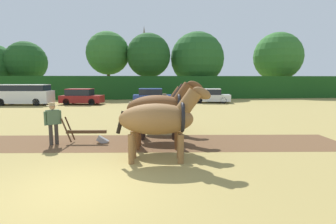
{
  "coord_description": "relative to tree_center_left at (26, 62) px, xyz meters",
  "views": [
    {
      "loc": [
        1.55,
        -5.97,
        2.53
      ],
      "look_at": [
        2.68,
        5.21,
        1.1
      ],
      "focal_mm": 28.0,
      "sensor_mm": 36.0,
      "label": 1
    }
  ],
  "objects": [
    {
      "name": "draft_horse_trail_left",
      "position": [
        16.67,
        -27.59,
        -3.49
      ],
      "size": [
        2.79,
        1.07,
        2.46
      ],
      "rotation": [
        0.0,
        0.0,
        -0.09
      ],
      "color": "black",
      "rests_on": "ground"
    },
    {
      "name": "ground_plane",
      "position": [
        14.31,
        -32.56,
        -4.84
      ],
      "size": [
        240.0,
        240.0,
        0.0
      ],
      "primitive_type": "plane",
      "color": "#998447"
    },
    {
      "name": "tree_far_right",
      "position": [
        36.25,
        -0.46,
        0.97
      ],
      "size": [
        7.17,
        7.17,
        9.4
      ],
      "color": "brown",
      "rests_on": "ground"
    },
    {
      "name": "tree_center_left",
      "position": [
        0.0,
        0.0,
        0.0
      ],
      "size": [
        5.59,
        5.59,
        7.64
      ],
      "color": "brown",
      "rests_on": "ground"
    },
    {
      "name": "parked_car_left",
      "position": [
        9.87,
        -11.77,
        -4.09
      ],
      "size": [
        4.27,
        2.39,
        1.55
      ],
      "rotation": [
        0.0,
        0.0,
        -0.15
      ],
      "color": "maroon",
      "rests_on": "ground"
    },
    {
      "name": "draft_horse_lead_right",
      "position": [
        16.53,
        -29.12,
        -3.37
      ],
      "size": [
        2.9,
        1.2,
        2.54
      ],
      "rotation": [
        0.0,
        0.0,
        -0.09
      ],
      "color": "brown",
      "rests_on": "ground"
    },
    {
      "name": "farmer_at_plow",
      "position": [
        12.46,
        -28.24,
        -3.9
      ],
      "size": [
        0.55,
        0.42,
        1.63
      ],
      "rotation": [
        0.0,
        0.0,
        -0.98
      ],
      "color": "#38332D",
      "rests_on": "ground"
    },
    {
      "name": "plow",
      "position": [
        13.8,
        -28.12,
        -4.51
      ],
      "size": [
        1.8,
        0.49,
        1.13
      ],
      "rotation": [
        0.0,
        0.0,
        -0.09
      ],
      "color": "#4C331E",
      "rests_on": "ground"
    },
    {
      "name": "draft_horse_lead_left",
      "position": [
        16.4,
        -30.65,
        -3.52
      ],
      "size": [
        2.96,
        1.19,
        2.37
      ],
      "rotation": [
        0.0,
        0.0,
        -0.09
      ],
      "color": "brown",
      "rests_on": "ground"
    },
    {
      "name": "tree_center",
      "position": [
        11.39,
        -1.93,
        1.1
      ],
      "size": [
        5.77,
        5.77,
        8.84
      ],
      "color": "#4C3823",
      "rests_on": "ground"
    },
    {
      "name": "draft_horse_trail_right",
      "position": [
        16.8,
        -26.06,
        -3.59
      ],
      "size": [
        2.64,
        1.05,
        2.3
      ],
      "rotation": [
        0.0,
        0.0,
        -0.09
      ],
      "color": "brown",
      "rests_on": "ground"
    },
    {
      "name": "parked_car_center_left",
      "position": [
        16.9,
        -11.45,
        -4.1
      ],
      "size": [
        3.99,
        1.92,
        1.54
      ],
      "rotation": [
        0.0,
        0.0,
        -0.04
      ],
      "color": "navy",
      "rests_on": "ground"
    },
    {
      "name": "tree_right",
      "position": [
        23.69,
        -1.7,
        0.49
      ],
      "size": [
        7.45,
        7.45,
        9.05
      ],
      "color": "#4C3823",
      "rests_on": "ground"
    },
    {
      "name": "parked_van",
      "position": [
        4.4,
        -11.83,
        -3.81
      ],
      "size": [
        5.49,
        2.44,
        1.98
      ],
      "rotation": [
        0.0,
        0.0,
        -0.09
      ],
      "color": "silver",
      "rests_on": "ground"
    },
    {
      "name": "plowed_furrow_strip",
      "position": [
        13.37,
        -28.08,
        -4.83
      ],
      "size": [
        20.99,
        4.58,
        0.01
      ],
      "primitive_type": "cube",
      "rotation": [
        0.0,
        0.0,
        -0.09
      ],
      "color": "brown",
      "rests_on": "ground"
    },
    {
      "name": "tree_center_right",
      "position": [
        16.84,
        -2.91,
        0.77
      ],
      "size": [
        5.86,
        5.86,
        8.55
      ],
      "color": "#4C3823",
      "rests_on": "ground"
    },
    {
      "name": "farmer_beside_team",
      "position": [
        17.08,
        -24.51,
        -3.82
      ],
      "size": [
        0.44,
        0.63,
        1.74
      ],
      "rotation": [
        0.0,
        0.0,
        -0.37
      ],
      "color": "#4C4C4C",
      "rests_on": "ground"
    },
    {
      "name": "church_spire",
      "position": [
        16.76,
        37.1,
        4.2
      ],
      "size": [
        2.66,
        2.66,
        17.27
      ],
      "color": "gray",
      "rests_on": "ground"
    },
    {
      "name": "parked_car_center",
      "position": [
        23.11,
        -11.32,
        -4.12
      ],
      "size": [
        4.28,
        2.5,
        1.49
      ],
      "rotation": [
        0.0,
        0.0,
        -0.2
      ],
      "color": "silver",
      "rests_on": "ground"
    },
    {
      "name": "hedgerow",
      "position": [
        14.31,
        -5.5,
        -3.4
      ],
      "size": [
        63.89,
        1.24,
        2.87
      ],
      "primitive_type": "cube",
      "color": "#194719",
      "rests_on": "ground"
    }
  ]
}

